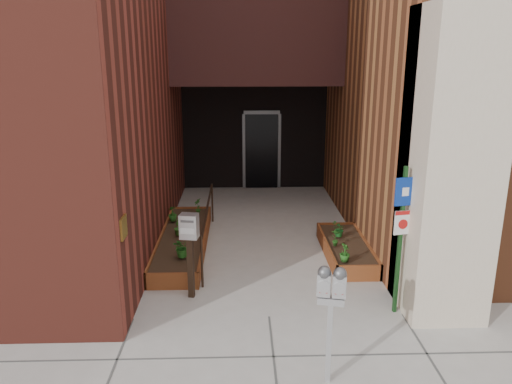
{
  "coord_description": "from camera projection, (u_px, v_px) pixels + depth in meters",
  "views": [
    {
      "loc": [
        -0.41,
        -6.58,
        3.8
      ],
      "look_at": [
        -0.13,
        1.8,
        1.41
      ],
      "focal_mm": 35.0,
      "sensor_mm": 36.0,
      "label": 1
    }
  ],
  "objects": [
    {
      "name": "shrub_right_b",
      "position": [
        336.0,
        237.0,
        9.22
      ],
      "size": [
        0.22,
        0.22,
        0.33
      ],
      "primitive_type": "imported",
      "rotation": [
        0.0,
        0.0,
        2.79
      ],
      "color": "#1F5418",
      "rests_on": "planter_right"
    },
    {
      "name": "shrub_left_b",
      "position": [
        178.0,
        227.0,
        9.77
      ],
      "size": [
        0.2,
        0.2,
        0.32
      ],
      "primitive_type": "imported",
      "rotation": [
        0.0,
        0.0,
        1.74
      ],
      "color": "#2B5F1B",
      "rests_on": "planter_left"
    },
    {
      "name": "ground",
      "position": [
        269.0,
        317.0,
        7.38
      ],
      "size": [
        80.0,
        80.0,
        0.0
      ],
      "primitive_type": "plane",
      "color": "#9E9991",
      "rests_on": "ground"
    },
    {
      "name": "parking_meter",
      "position": [
        331.0,
        294.0,
        5.64
      ],
      "size": [
        0.34,
        0.19,
        1.48
      ],
      "color": "#ACACAF",
      "rests_on": "ground"
    },
    {
      "name": "shrub_left_d",
      "position": [
        198.0,
        206.0,
        11.05
      ],
      "size": [
        0.23,
        0.23,
        0.35
      ],
      "primitive_type": "imported",
      "rotation": [
        0.0,
        0.0,
        5.02
      ],
      "color": "#225418",
      "rests_on": "planter_left"
    },
    {
      "name": "shrub_right_a",
      "position": [
        345.0,
        253.0,
        8.54
      ],
      "size": [
        0.23,
        0.23,
        0.32
      ],
      "primitive_type": "imported",
      "rotation": [
        0.0,
        0.0,
        1.22
      ],
      "color": "#245E1B",
      "rests_on": "planter_right"
    },
    {
      "name": "shrub_left_a",
      "position": [
        182.0,
        247.0,
        8.73
      ],
      "size": [
        0.46,
        0.46,
        0.36
      ],
      "primitive_type": "imported",
      "rotation": [
        0.0,
        0.0,
        0.94
      ],
      "color": "#215B1A",
      "rests_on": "planter_left"
    },
    {
      "name": "sign_post",
      "position": [
        402.0,
        225.0,
        7.14
      ],
      "size": [
        0.31,
        0.1,
        2.25
      ],
      "color": "#163D18",
      "rests_on": "ground"
    },
    {
      "name": "handrail",
      "position": [
        208.0,
        213.0,
        9.69
      ],
      "size": [
        0.04,
        3.34,
        0.9
      ],
      "color": "black",
      "rests_on": "ground"
    },
    {
      "name": "shrub_right_c",
      "position": [
        339.0,
        229.0,
        9.67
      ],
      "size": [
        0.37,
        0.37,
        0.3
      ],
      "primitive_type": "imported",
      "rotation": [
        0.0,
        0.0,
        4.01
      ],
      "color": "#19571D",
      "rests_on": "planter_right"
    },
    {
      "name": "planter_left",
      "position": [
        183.0,
        242.0,
        9.89
      ],
      "size": [
        0.9,
        3.6,
        0.3
      ],
      "color": "brown",
      "rests_on": "ground"
    },
    {
      "name": "payment_dropbox",
      "position": [
        190.0,
        238.0,
        7.71
      ],
      "size": [
        0.31,
        0.25,
        1.39
      ],
      "color": "black",
      "rests_on": "ground"
    },
    {
      "name": "architecture",
      "position": [
        248.0,
        2.0,
        12.63
      ],
      "size": [
        20.0,
        14.6,
        10.0
      ],
      "color": "maroon",
      "rests_on": "ground"
    },
    {
      "name": "planter_right",
      "position": [
        346.0,
        250.0,
        9.51
      ],
      "size": [
        0.8,
        2.2,
        0.3
      ],
      "color": "brown",
      "rests_on": "ground"
    },
    {
      "name": "shrub_left_c",
      "position": [
        173.0,
        213.0,
        10.57
      ],
      "size": [
        0.25,
        0.25,
        0.33
      ],
      "primitive_type": "imported",
      "rotation": [
        0.0,
        0.0,
        3.69
      ],
      "color": "#215718",
      "rests_on": "planter_left"
    }
  ]
}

